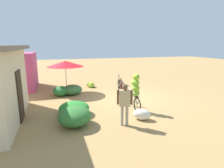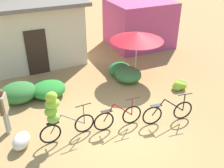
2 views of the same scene
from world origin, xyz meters
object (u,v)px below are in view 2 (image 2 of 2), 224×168
object	(u,v)px
building_low	(30,32)
market_umbrella	(137,36)
bicycle_leftmost	(56,113)
person_vendor	(3,107)
shop_pink	(139,23)
produce_sack	(21,141)
bicycle_near_pile	(118,117)
banana_pile_on_ground	(180,85)
bicycle_center_loaded	(168,112)

from	to	relation	value
building_low	market_umbrella	world-z (taller)	building_low
bicycle_leftmost	person_vendor	size ratio (longest dim) A/B	1.11
building_low	market_umbrella	distance (m)	5.08
shop_pink	produce_sack	bearing A→B (deg)	-141.32
produce_sack	bicycle_leftmost	bearing A→B (deg)	-8.70
bicycle_near_pile	banana_pile_on_ground	bearing A→B (deg)	19.11
bicycle_center_loaded	bicycle_leftmost	bearing A→B (deg)	169.89
market_umbrella	banana_pile_on_ground	size ratio (longest dim) A/B	2.83
building_low	banana_pile_on_ground	distance (m)	7.18
building_low	person_vendor	world-z (taller)	building_low
bicycle_center_loaded	shop_pink	bearing A→B (deg)	67.60
bicycle_center_loaded	bicycle_near_pile	bearing A→B (deg)	164.70
shop_pink	banana_pile_on_ground	xyz separation A→B (m)	(-1.00, -5.03, -1.06)
bicycle_center_loaded	market_umbrella	bearing A→B (deg)	78.71
market_umbrella	bicycle_center_loaded	distance (m)	3.70
market_umbrella	bicycle_near_pile	world-z (taller)	market_umbrella
shop_pink	bicycle_near_pile	world-z (taller)	shop_pink
market_umbrella	banana_pile_on_ground	bearing A→B (deg)	-58.73
building_low	bicycle_center_loaded	distance (m)	7.50
bicycle_leftmost	market_umbrella	bearing A→B (deg)	33.14
bicycle_center_loaded	banana_pile_on_ground	world-z (taller)	bicycle_center_loaded
shop_pink	bicycle_near_pile	distance (m)	7.60
shop_pink	person_vendor	world-z (taller)	shop_pink
bicycle_leftmost	banana_pile_on_ground	xyz separation A→B (m)	(5.22, 0.97, -0.83)
person_vendor	building_low	bearing A→B (deg)	71.18
bicycle_leftmost	building_low	bearing A→B (deg)	86.35
market_umbrella	bicycle_near_pile	xyz separation A→B (m)	(-2.27, -2.90, -1.46)
bicycle_center_loaded	produce_sack	distance (m)	4.63
person_vendor	shop_pink	bearing A→B (deg)	33.36
shop_pink	bicycle_leftmost	world-z (taller)	shop_pink
banana_pile_on_ground	bicycle_center_loaded	bearing A→B (deg)	-137.36
market_umbrella	produce_sack	size ratio (longest dim) A/B	3.17
building_low	bicycle_near_pile	world-z (taller)	building_low
building_low	bicycle_near_pile	distance (m)	6.57
bicycle_leftmost	person_vendor	xyz separation A→B (m)	(-1.35, 1.02, -0.04)
building_low	banana_pile_on_ground	world-z (taller)	building_low
person_vendor	market_umbrella	bearing A→B (deg)	17.14
produce_sack	shop_pink	bearing A→B (deg)	38.68
bicycle_near_pile	banana_pile_on_ground	world-z (taller)	bicycle_near_pile
market_umbrella	bicycle_near_pile	distance (m)	3.96
market_umbrella	produce_sack	distance (m)	6.03
market_umbrella	bicycle_center_loaded	size ratio (longest dim) A/B	1.26
building_low	bicycle_leftmost	size ratio (longest dim) A/B	2.94
bicycle_leftmost	person_vendor	distance (m)	1.69
shop_pink	bicycle_near_pile	bearing A→B (deg)	-125.00
building_low	bicycle_center_loaded	bearing A→B (deg)	-65.25
produce_sack	bicycle_center_loaded	bearing A→B (deg)	-9.78
shop_pink	produce_sack	distance (m)	9.39
bicycle_near_pile	bicycle_center_loaded	bearing A→B (deg)	-15.30
building_low	shop_pink	size ratio (longest dim) A/B	1.59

